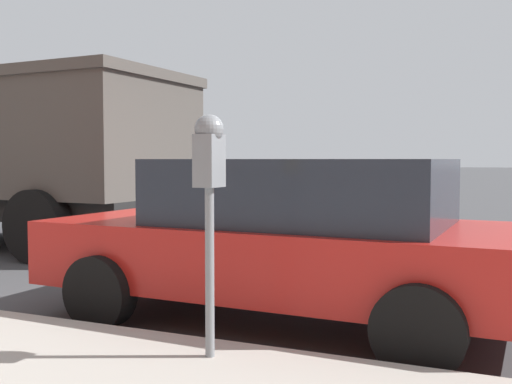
% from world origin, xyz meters
% --- Properties ---
extents(ground_plane, '(220.00, 220.00, 0.00)m').
position_xyz_m(ground_plane, '(0.00, 0.00, 0.00)').
color(ground_plane, '#424244').
extents(parking_meter, '(0.21, 0.19, 1.58)m').
position_xyz_m(parking_meter, '(-2.56, -0.34, 1.37)').
color(parking_meter, gray).
rests_on(parking_meter, sidewalk).
extents(car_red, '(2.20, 4.39, 1.46)m').
position_xyz_m(car_red, '(-0.98, -0.34, 0.77)').
color(car_red, '#B21E19').
rests_on(car_red, ground_plane).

